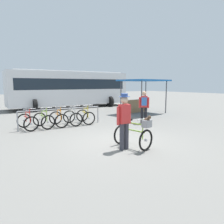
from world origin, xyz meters
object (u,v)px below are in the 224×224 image
object	(u,v)px
racked_bike_white	(72,117)
person_with_featured_bike	(124,119)
market_stall	(140,93)
racked_bike_red	(27,121)
bus_distant	(70,87)
racked_bike_yellow	(85,116)
pedestrian_with_backpack	(144,105)
racked_bike_lime	(44,120)
racked_bike_orange	(59,119)
featured_bicycle	(136,133)

from	to	relation	value
racked_bike_white	person_with_featured_bike	bearing A→B (deg)	-92.54
racked_bike_white	market_stall	size ratio (longest dim) A/B	0.33
racked_bike_red	bus_distant	size ratio (longest dim) A/B	0.12
racked_bike_red	racked_bike_yellow	bearing A→B (deg)	-1.15
racked_bike_yellow	pedestrian_with_backpack	bearing A→B (deg)	-32.32
person_with_featured_bike	racked_bike_lime	bearing A→B (deg)	104.66
racked_bike_white	person_with_featured_bike	xyz separation A→B (m)	(-0.20, -4.55, 0.58)
person_with_featured_bike	pedestrian_with_backpack	xyz separation A→B (m)	(3.44, 2.93, -0.01)
racked_bike_red	racked_bike_orange	size ratio (longest dim) A/B	1.05
pedestrian_with_backpack	bus_distant	world-z (taller)	bus_distant
racked_bike_orange	racked_bike_white	xyz separation A→B (m)	(0.70, -0.01, 0.00)
racked_bike_yellow	person_with_featured_bike	distance (m)	4.66
racked_bike_lime	featured_bicycle	bearing A→B (deg)	-71.40
racked_bike_orange	pedestrian_with_backpack	size ratio (longest dim) A/B	0.68
racked_bike_lime	racked_bike_yellow	bearing A→B (deg)	-1.15
featured_bicycle	racked_bike_yellow	bearing A→B (deg)	83.55
racked_bike_white	pedestrian_with_backpack	size ratio (longest dim) A/B	0.69
racked_bike_orange	racked_bike_yellow	bearing A→B (deg)	-1.15
bus_distant	racked_bike_yellow	bearing A→B (deg)	-106.53
racked_bike_white	racked_bike_lime	bearing A→B (deg)	178.85
racked_bike_white	featured_bicycle	world-z (taller)	featured_bicycle
featured_bicycle	market_stall	distance (m)	8.16
racked_bike_orange	market_stall	size ratio (longest dim) A/B	0.33
racked_bike_lime	featured_bicycle	size ratio (longest dim) A/B	0.94
pedestrian_with_backpack	market_stall	world-z (taller)	market_stall
racked_bike_lime	featured_bicycle	distance (m)	4.94
racked_bike_red	racked_bike_white	world-z (taller)	same
person_with_featured_bike	pedestrian_with_backpack	size ratio (longest dim) A/B	1.05
racked_bike_orange	pedestrian_with_backpack	world-z (taller)	pedestrian_with_backpack
pedestrian_with_backpack	racked_bike_yellow	bearing A→B (deg)	147.68
racked_bike_yellow	racked_bike_lime	bearing A→B (deg)	178.85
featured_bicycle	person_with_featured_bike	bearing A→B (deg)	164.83
racked_bike_yellow	bus_distant	world-z (taller)	bus_distant
racked_bike_lime	racked_bike_orange	xyz separation A→B (m)	(0.70, -0.01, 0.00)
featured_bicycle	market_stall	size ratio (longest dim) A/B	0.37
person_with_featured_bike	bus_distant	distance (m)	12.30
racked_bike_red	person_with_featured_bike	distance (m)	5.00
bus_distant	market_stall	bearing A→B (deg)	-65.54
racked_bike_red	racked_bike_yellow	world-z (taller)	same
racked_bike_white	racked_bike_orange	bearing A→B (deg)	178.85
racked_bike_white	bus_distant	world-z (taller)	bus_distant
racked_bike_yellow	bus_distant	bearing A→B (deg)	73.47
racked_bike_red	racked_bike_white	distance (m)	2.10
person_with_featured_bike	market_stall	bearing A→B (deg)	45.75
person_with_featured_bike	market_stall	world-z (taller)	market_stall
person_with_featured_bike	racked_bike_white	bearing A→B (deg)	87.46
racked_bike_white	bus_distant	size ratio (longest dim) A/B	0.11
racked_bike_orange	bus_distant	distance (m)	8.26
racked_bike_yellow	person_with_featured_bike	size ratio (longest dim) A/B	0.68
racked_bike_red	racked_bike_orange	bearing A→B (deg)	-1.15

